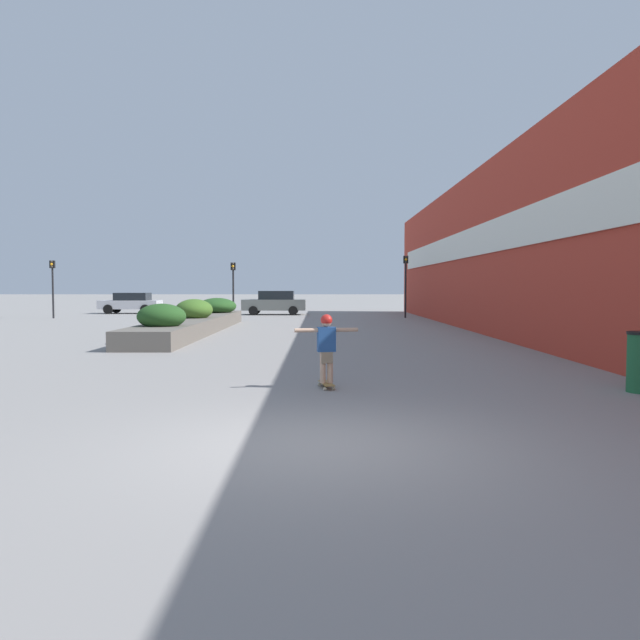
% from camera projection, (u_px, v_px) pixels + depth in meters
% --- Properties ---
extents(ground_plane, '(300.00, 300.00, 0.00)m').
position_uv_depth(ground_plane, '(312.00, 445.00, 7.40)').
color(ground_plane, gray).
extents(building_wall_right, '(0.67, 46.63, 6.69)m').
position_uv_depth(building_wall_right, '(492.00, 248.00, 23.98)').
color(building_wall_right, '#B23323').
rests_on(building_wall_right, ground_plane).
extents(planter_box, '(1.91, 15.97, 1.37)m').
position_uv_depth(planter_box, '(194.00, 320.00, 26.09)').
color(planter_box, '#605B54').
rests_on(planter_box, ground_plane).
extents(skateboard, '(0.32, 0.75, 0.09)m').
position_uv_depth(skateboard, '(325.00, 384.00, 11.58)').
color(skateboard, olive).
rests_on(skateboard, ground_plane).
extents(skateboarder, '(1.19, 0.30, 1.28)m').
position_uv_depth(skateboarder, '(325.00, 341.00, 11.53)').
color(skateboarder, tan).
rests_on(skateboarder, skateboard).
extents(trash_bin, '(0.54, 0.54, 1.08)m').
position_uv_depth(trash_bin, '(640.00, 362.00, 11.07)').
color(trash_bin, '#1E5B33').
rests_on(trash_bin, ground_plane).
extents(car_leftmost, '(4.24, 1.99, 1.61)m').
position_uv_depth(car_leftmost, '(273.00, 302.00, 41.97)').
color(car_leftmost, slate).
rests_on(car_leftmost, ground_plane).
extents(car_center_left, '(3.95, 1.86, 1.54)m').
position_uv_depth(car_center_left, '(527.00, 302.00, 44.85)').
color(car_center_left, '#BCBCC1').
rests_on(car_center_left, ground_plane).
extents(car_center_right, '(4.13, 1.95, 1.46)m').
position_uv_depth(car_center_right, '(129.00, 303.00, 43.81)').
color(car_center_right, '#BCBCC1').
rests_on(car_center_right, ground_plane).
extents(traffic_light_left, '(0.28, 0.30, 3.33)m').
position_uv_depth(traffic_light_left, '(231.00, 280.00, 37.21)').
color(traffic_light_left, black).
rests_on(traffic_light_left, ground_plane).
extents(traffic_light_right, '(0.28, 0.30, 3.74)m').
position_uv_depth(traffic_light_right, '(404.00, 276.00, 37.52)').
color(traffic_light_right, black).
rests_on(traffic_light_right, ground_plane).
extents(traffic_light_far_left, '(0.28, 0.30, 3.44)m').
position_uv_depth(traffic_light_far_left, '(50.00, 279.00, 37.01)').
color(traffic_light_far_left, black).
rests_on(traffic_light_far_left, ground_plane).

